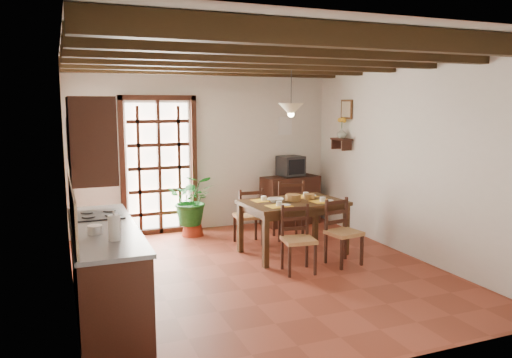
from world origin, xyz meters
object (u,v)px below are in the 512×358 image
chair_far_right (288,220)px  potted_plant (192,201)px  chair_near_right (343,244)px  chair_far_left (249,226)px  crt_tv (291,166)px  pendant_lamp (291,108)px  sideboard (290,200)px  dining_table (293,208)px  kitchen_counter (105,269)px  chair_near_left (298,252)px

chair_far_right → potted_plant: bearing=-18.8°
chair_near_right → chair_far_left: (-0.83, 1.39, 0.00)m
crt_tv → pendant_lamp: size_ratio=0.54×
sideboard → potted_plant: bearing=175.6°
dining_table → chair_far_right: (0.29, 0.75, -0.37)m
chair_far_right → pendant_lamp: bearing=76.2°
chair_far_left → crt_tv: bearing=-137.0°
kitchen_counter → chair_near_left: size_ratio=2.63×
chair_near_left → chair_far_right: 1.61m
chair_near_right → potted_plant: size_ratio=0.41×
chair_far_right → crt_tv: 1.25m
kitchen_counter → chair_near_left: bearing=10.2°
chair_far_left → kitchen_counter: bearing=43.5°
chair_near_left → sideboard: 2.61m
kitchen_counter → potted_plant: size_ratio=1.04×
pendant_lamp → chair_far_left: bearing=125.1°
kitchen_counter → sideboard: size_ratio=2.22×
dining_table → crt_tv: (0.75, 1.63, 0.38)m
crt_tv → pendant_lamp: bearing=-124.5°
chair_far_left → potted_plant: size_ratio=0.41×
crt_tv → chair_near_right: bearing=-106.7°
chair_near_right → chair_far_left: 1.62m
chair_near_left → crt_tv: bearing=74.4°
chair_near_right → sideboard: size_ratio=0.87×
chair_near_left → pendant_lamp: 2.02m
kitchen_counter → dining_table: size_ratio=1.51×
dining_table → chair_near_right: chair_near_right is taller
crt_tv → pendant_lamp: (-0.75, -1.53, 1.03)m
kitchen_counter → pendant_lamp: (2.70, 1.29, 1.60)m
sideboard → crt_tv: size_ratio=2.23×
chair_far_left → sideboard: bearing=-136.8°
potted_plant → chair_far_left: bearing=-50.5°
chair_far_left → chair_far_right: size_ratio=0.92×
crt_tv → pendant_lamp: 1.99m
kitchen_counter → chair_far_left: size_ratio=2.55×
potted_plant → pendant_lamp: size_ratio=2.56×
chair_near_right → chair_far_right: chair_far_right is taller
dining_table → sideboard: bearing=60.7°
chair_near_right → pendant_lamp: (-0.41, 0.79, 1.80)m
dining_table → potted_plant: (-1.09, 1.51, -0.10)m
kitchen_counter → chair_far_right: 3.57m
dining_table → crt_tv: 1.84m
dining_table → pendant_lamp: bearing=85.2°
chair_near_left → chair_near_right: 0.70m
chair_far_left → chair_near_left: bearing=99.1°
chair_far_left → dining_table: bearing=125.1°
chair_near_left → pendant_lamp: size_ratio=1.01×
pendant_lamp → crt_tv: bearing=64.0°
chair_near_right → crt_tv: (0.33, 2.33, 0.78)m
chair_near_left → sideboard: bearing=74.4°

